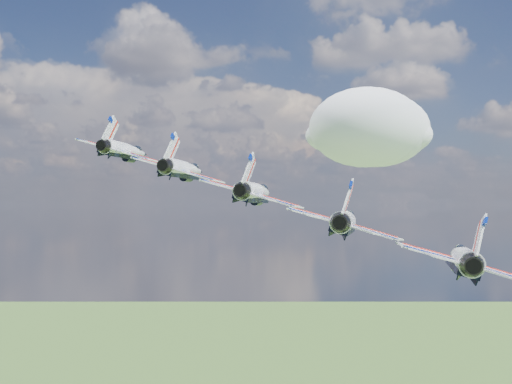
# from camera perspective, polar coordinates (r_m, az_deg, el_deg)

# --- Properties ---
(cloud_far) EXTENTS (66.94, 52.59, 26.30)m
(cloud_far) POSITION_cam_1_polar(r_m,az_deg,el_deg) (254.34, 8.69, 6.03)
(cloud_far) COLOR white
(jet_0) EXTENTS (13.15, 16.52, 7.05)m
(jet_0) POSITION_cam_1_polar(r_m,az_deg,el_deg) (84.72, -11.48, 3.64)
(jet_0) COLOR white
(jet_1) EXTENTS (13.15, 16.52, 7.05)m
(jet_1) POSITION_cam_1_polar(r_m,az_deg,el_deg) (75.69, -6.39, 2.04)
(jet_1) COLOR silver
(jet_2) EXTENTS (13.15, 16.52, 7.05)m
(jet_2) POSITION_cam_1_polar(r_m,az_deg,el_deg) (67.49, -0.00, 0.00)
(jet_2) COLOR white
(jet_3) EXTENTS (13.15, 16.52, 7.05)m
(jet_3) POSITION_cam_1_polar(r_m,az_deg,el_deg) (60.45, 8.01, -2.55)
(jet_3) COLOR silver
(jet_4) EXTENTS (13.15, 16.52, 7.05)m
(jet_4) POSITION_cam_1_polar(r_m,az_deg,el_deg) (55.04, 17.89, -5.61)
(jet_4) COLOR white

